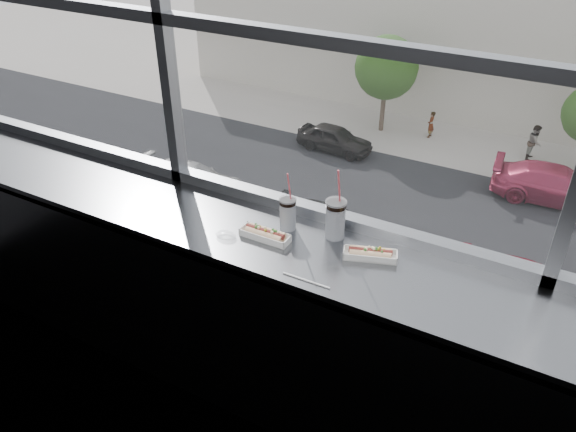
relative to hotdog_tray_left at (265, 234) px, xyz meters
The scene contains 20 objects.
wall_back_lower 0.69m from the hotdog_tray_left, 50.04° to the left, with size 6.00×6.00×0.00m, color black.
counter 0.26m from the hotdog_tray_left, ahead, with size 6.00×0.55×0.06m, color gray.
counter_fascia 0.67m from the hotdog_tray_left, 42.80° to the right, with size 6.00×0.04×1.04m, color gray.
hotdog_tray_left is the anchor object (origin of this frame).
hotdog_tray_right 0.51m from the hotdog_tray_left, 10.86° to the left, with size 0.26×0.16×0.06m.
soda_cup_left 0.16m from the hotdog_tray_left, 69.03° to the left, with size 0.09×0.09×0.32m.
soda_cup_right 0.35m from the hotdog_tray_left, 31.82° to the left, with size 0.10×0.10×0.38m.
loose_straw 0.38m from the hotdog_tray_left, 31.16° to the right, with size 0.01×0.01×0.23m, color white.
wrapper 0.19m from the hotdog_tray_left, 153.77° to the right, with size 0.10×0.07×0.03m, color silver.
plaza_ground 45.45m from the hotdog_tray_left, 89.67° to the left, with size 120.00×120.00×0.00m, color #A79F95.
street_asphalt 23.63m from the hotdog_tray_left, 89.29° to the left, with size 80.00×10.00×0.06m, color black.
far_sidewalk 30.78m from the hotdog_tray_left, 89.49° to the left, with size 80.00×6.00×0.04m, color #A79F95.
car_near_a 24.22m from the hotdog_tray_left, 130.98° to the left, with size 6.58×2.74×2.19m, color #A0A0A0.
car_far_a 28.64m from the hotdog_tray_left, 113.04° to the left, with size 5.79×2.41×1.93m, color black.
car_near_c 19.77m from the hotdog_tray_left, 86.57° to the left, with size 5.49×2.29×1.83m, color #AF0B24.
car_near_b 20.92m from the hotdog_tray_left, 113.14° to the left, with size 5.68×2.37×1.89m, color black.
car_far_b 26.67m from the hotdog_tray_left, 87.43° to the left, with size 6.76×2.81×2.25m, color #B92B4F.
pedestrian_b 30.63m from the hotdog_tray_left, 91.09° to the left, with size 1.03×0.77×2.31m, color #66605B.
pedestrian_a 31.43m from the hotdog_tray_left, 102.25° to the left, with size 0.83×0.63×1.88m, color #66605B.
tree_left 30.86m from the hotdog_tray_left, 107.82° to the left, with size 3.63×3.63×5.67m.
Camera 1 is at (0.93, -0.71, 2.64)m, focal length 35.00 mm.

